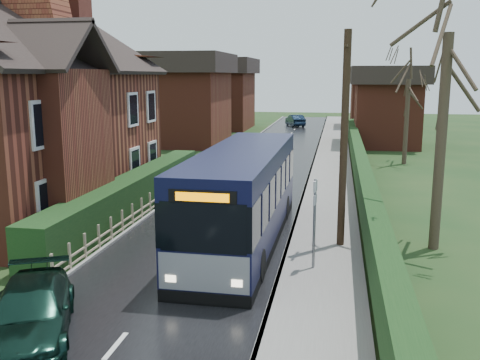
% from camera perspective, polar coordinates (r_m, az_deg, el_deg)
% --- Properties ---
extents(ground, '(140.00, 140.00, 0.00)m').
position_cam_1_polar(ground, '(17.62, -5.33, -8.10)').
color(ground, '#2E421C').
rests_on(ground, ground).
extents(road, '(6.00, 100.00, 0.02)m').
position_cam_1_polar(road, '(27.03, 0.37, -1.23)').
color(road, black).
rests_on(road, ground).
extents(pavement, '(2.50, 100.00, 0.14)m').
position_cam_1_polar(pavement, '(26.63, 9.42, -1.44)').
color(pavement, slate).
rests_on(pavement, ground).
extents(kerb_right, '(0.12, 100.00, 0.14)m').
position_cam_1_polar(kerb_right, '(26.67, 6.84, -1.34)').
color(kerb_right, gray).
rests_on(kerb_right, ground).
extents(kerb_left, '(0.12, 100.00, 0.10)m').
position_cam_1_polar(kerb_left, '(27.70, -5.85, -0.90)').
color(kerb_left, gray).
rests_on(kerb_left, ground).
extents(front_hedge, '(1.20, 16.00, 1.60)m').
position_cam_1_polar(front_hedge, '(23.19, -11.34, -1.52)').
color(front_hedge, black).
rests_on(front_hedge, ground).
extents(picket_fence, '(0.10, 16.00, 0.90)m').
position_cam_1_polar(picket_fence, '(23.01, -9.57, -2.45)').
color(picket_fence, tan).
rests_on(picket_fence, ground).
extents(right_wall_hedge, '(0.60, 50.00, 1.80)m').
position_cam_1_polar(right_wall_hedge, '(26.47, 12.84, 0.46)').
color(right_wall_hedge, maroon).
rests_on(right_wall_hedge, ground).
extents(brick_house, '(9.30, 14.60, 10.30)m').
position_cam_1_polar(brick_house, '(24.72, -22.42, 7.01)').
color(brick_house, maroon).
rests_on(brick_house, ground).
extents(bus, '(2.57, 10.90, 3.30)m').
position_cam_1_polar(bus, '(18.48, 0.27, -1.85)').
color(bus, black).
rests_on(bus, ground).
extents(car_silver, '(1.62, 3.76, 1.27)m').
position_cam_1_polar(car_silver, '(27.42, -2.63, 0.27)').
color(car_silver, '#B5B5BA').
rests_on(car_silver, ground).
extents(car_green, '(3.32, 4.56, 1.23)m').
position_cam_1_polar(car_green, '(13.06, -21.40, -13.00)').
color(car_green, '#102D23').
rests_on(car_green, ground).
extents(car_distant, '(2.70, 4.31, 1.34)m').
position_cam_1_polar(car_distant, '(62.33, 5.91, 6.34)').
color(car_distant, black).
rests_on(car_distant, ground).
extents(bus_stop_sign, '(0.11, 0.43, 2.83)m').
position_cam_1_polar(bus_stop_sign, '(15.80, 7.97, -3.35)').
color(bus_stop_sign, slate).
rests_on(bus_stop_sign, ground).
extents(telegraph_pole, '(0.25, 0.93, 7.22)m').
position_cam_1_polar(telegraph_pole, '(17.85, 11.04, 4.05)').
color(telegraph_pole, black).
rests_on(telegraph_pole, ground).
extents(tree_right_near, '(4.71, 4.71, 10.17)m').
position_cam_1_polar(tree_right_near, '(18.66, 21.50, 15.94)').
color(tree_right_near, '#3B2E22').
rests_on(tree_right_near, ground).
extents(tree_right_far, '(4.11, 4.11, 7.93)m').
position_cam_1_polar(tree_right_far, '(36.66, 17.61, 10.82)').
color(tree_right_far, '#382B21').
rests_on(tree_right_far, ground).
extents(tree_house_side, '(4.18, 4.18, 9.50)m').
position_cam_1_polar(tree_house_side, '(32.57, -23.96, 12.48)').
color(tree_house_side, '#3C2F23').
rests_on(tree_house_side, ground).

